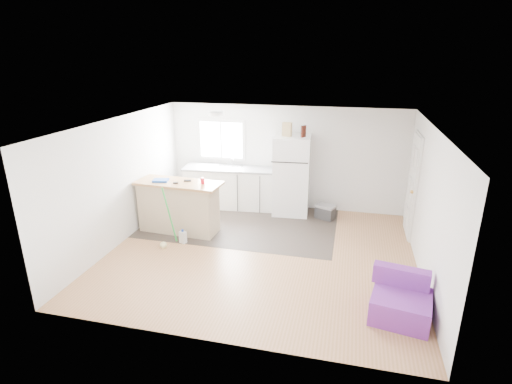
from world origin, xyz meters
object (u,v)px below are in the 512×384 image
cardboard_box (287,129)px  blue_tray (161,180)px  bottle_right (305,131)px  purple_seat (401,302)px  refrigerator (292,175)px  red_cup (203,181)px  kitchen_cabinets (230,187)px  cleaner_jug (183,237)px  cooler (325,212)px  bottle_left (302,132)px  peninsula (179,206)px  mop (165,236)px

cardboard_box → blue_tray: bearing=-146.9°
bottle_right → purple_seat: bearing=-62.1°
cardboard_box → purple_seat: bearing=-57.1°
refrigerator → blue_tray: refrigerator is taller
red_cup → cardboard_box: bearing=45.8°
cardboard_box → refrigerator: bearing=29.1°
kitchen_cabinets → bottle_right: bottle_right is taller
kitchen_cabinets → cleaner_jug: (-0.33, -2.11, -0.37)m
red_cup → bottle_right: size_ratio=0.48×
refrigerator → red_cup: (-1.54, -1.53, 0.23)m
cooler → red_cup: size_ratio=4.14×
cooler → bottle_right: 1.85m
bottle_left → peninsula: bearing=-148.2°
refrigerator → purple_seat: size_ratio=2.01×
cooler → mop: 3.56m
cooler → bottle_left: bearing=-162.9°
red_cup → bottle_right: bearing=39.7°
kitchen_cabinets → cardboard_box: cardboard_box is taller
mop → blue_tray: 1.20m
peninsula → purple_seat: size_ratio=1.98×
purple_seat → red_cup: size_ratio=7.47×
peninsula → blue_tray: 0.64m
refrigerator → mop: bearing=-135.2°
blue_tray → cardboard_box: 2.89m
peninsula → red_cup: bearing=4.6°
refrigerator → red_cup: refrigerator is taller
kitchen_cabinets → cooler: kitchen_cabinets is taller
cleaner_jug → blue_tray: blue_tray is taller
purple_seat → mop: 4.29m
blue_tray → bottle_left: 3.14m
blue_tray → purple_seat: bearing=-23.0°
mop → blue_tray: bearing=131.7°
blue_tray → cardboard_box: (2.31, 1.50, 0.87)m
purple_seat → bottle_left: size_ratio=3.58×
cooler → blue_tray: blue_tray is taller
cleaner_jug → blue_tray: bearing=160.7°
cooler → cleaner_jug: (-2.61, -1.89, -0.04)m
peninsula → blue_tray: (-0.34, -0.03, 0.54)m
cardboard_box → kitchen_cabinets: bearing=174.9°
cleaner_jug → bottle_right: 3.40m
purple_seat → cleaner_jug: 4.14m
peninsula → cleaner_jug: peninsula is taller
cooler → purple_seat: purple_seat is taller
red_cup → bottle_right: (1.80, 1.50, 0.80)m
bottle_left → kitchen_cabinets: bearing=174.5°
cooler → mop: bearing=-119.9°
refrigerator → peninsula: bearing=-147.6°
kitchen_cabinets → blue_tray: bearing=-125.8°
refrigerator → cardboard_box: (-0.12, -0.07, 1.05)m
cooler → blue_tray: bearing=-133.7°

